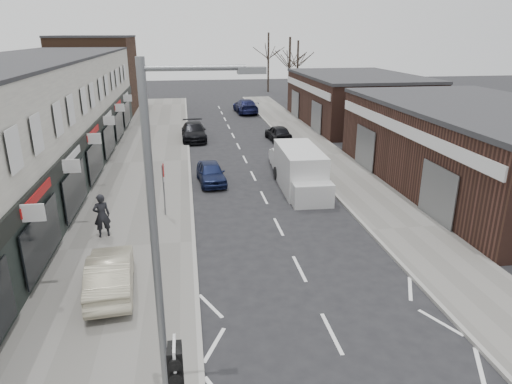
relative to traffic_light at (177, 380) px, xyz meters
name	(u,v)px	position (x,y,z in m)	size (l,w,h in m)	color
ground	(355,381)	(4.40, 2.02, -2.41)	(160.00, 160.00, 0.00)	black
pavement_left	(148,162)	(-2.35, 24.02, -2.35)	(5.50, 64.00, 0.12)	slate
pavement_right	(323,155)	(10.15, 24.02, -2.35)	(3.50, 64.00, 0.12)	slate
shop_terrace_left	(23,121)	(-9.10, 21.52, 1.14)	(8.00, 41.00, 7.10)	silver
brick_block_far	(97,75)	(-9.10, 47.02, 1.59)	(8.00, 10.00, 8.00)	#41291B
right_unit_near	(481,149)	(16.90, 16.02, -0.16)	(10.00, 18.00, 4.50)	#3D221B
right_unit_far	(356,100)	(16.90, 36.02, -0.16)	(10.00, 16.00, 4.50)	#3D221B
tree_far_a	(289,103)	(13.40, 50.02, -2.41)	(3.60, 3.60, 8.00)	#382D26
tree_far_b	(297,97)	(15.90, 56.02, -2.41)	(3.60, 3.60, 7.50)	#382D26
tree_far_c	(268,92)	(12.90, 62.02, -2.41)	(3.60, 3.60, 8.50)	#382D26
traffic_light	(177,380)	(0.00, 0.00, 0.00)	(0.28, 0.60, 3.10)	slate
street_lamp	(164,244)	(-0.13, 1.22, 2.20)	(2.23, 0.22, 8.00)	slate
warning_sign	(164,174)	(-0.76, 14.02, -0.21)	(0.12, 0.80, 2.70)	slate
white_van	(300,171)	(6.66, 17.11, -1.30)	(2.26, 6.08, 2.35)	silver
sedan_on_pavement	(110,273)	(-2.38, 7.28, -1.62)	(1.43, 4.10, 1.35)	#B0A88D
pedestrian	(102,215)	(-3.36, 11.92, -1.33)	(0.71, 0.46, 1.94)	black
parked_car_left_a	(211,173)	(1.72, 19.02, -1.78)	(1.50, 3.74, 1.27)	#151E43
parked_car_left_b	(194,132)	(1.00, 30.80, -1.71)	(1.99, 4.89, 1.42)	black
parked_car_right_a	(283,158)	(6.60, 21.34, -1.70)	(1.52, 4.35, 1.43)	silver
parked_car_right_b	(278,133)	(7.90, 29.49, -1.76)	(1.54, 3.82, 1.30)	black
parked_car_right_c	(246,106)	(7.03, 43.52, -1.64)	(2.17, 5.34, 1.55)	#14173F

